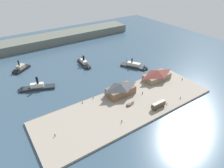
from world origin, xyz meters
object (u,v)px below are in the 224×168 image
ferry_shed_customs_shed (121,89)px  pedestrian_by_tram (167,104)px  street_tram (158,105)px  ferry_mid_harbor (33,88)px  pedestrian_at_waters_edge (55,135)px  mooring_post_center_east (93,98)px  ferry_departing_north (85,64)px  horse_cart (130,104)px  pedestrian_near_east_shed (122,121)px  mooring_post_west (166,71)px  ferry_moored_west (20,69)px  mooring_post_center_west (132,84)px  pedestrian_standing_center (180,98)px  mooring_post_east (82,103)px  pedestrian_near_cart (182,79)px  pedestrian_near_west_shed (143,93)px  ferry_shed_east_terminal (157,75)px  ferry_outer_harbor (137,67)px

ferry_shed_customs_shed → pedestrian_by_tram: (16.46, -24.24, -3.27)m
street_tram → ferry_mid_harbor: 82.57m
pedestrian_at_waters_edge → mooring_post_center_east: (30.96, 16.99, -0.27)m
ferry_departing_north → horse_cart: bearing=-92.8°
pedestrian_near_east_shed → mooring_post_west: (61.96, 26.68, -0.36)m
mooring_post_west → pedestrian_by_tram: bearing=-136.2°
pedestrian_at_waters_edge → ferry_departing_north: 79.91m
horse_cart → ferry_moored_west: 94.90m
ferry_shed_customs_shed → pedestrian_near_east_shed: bearing=-124.6°
mooring_post_center_west → ferry_moored_west: 89.19m
pedestrian_near_east_shed → ferry_moored_west: 98.25m
pedestrian_standing_center → mooring_post_center_west: pedestrian_standing_center is taller
mooring_post_east → mooring_post_center_east: same height
pedestrian_standing_center → pedestrian_near_cart: (19.40, 14.39, 0.05)m
mooring_post_west → ferry_departing_north: (-45.91, 46.83, -0.09)m
pedestrian_near_west_shed → pedestrian_standing_center: (16.03, -17.00, -0.07)m
pedestrian_near_west_shed → mooring_post_west: (35.14, 12.86, -0.36)m
pedestrian_near_cart → mooring_post_center_west: 37.23m
pedestrian_near_west_shed → ferry_departing_north: (-10.77, 59.68, -0.45)m
ferry_shed_east_terminal → pedestrian_by_tram: bearing=-123.2°
ferry_shed_customs_shed → pedestrian_near_east_shed: 26.33m
mooring_post_west → ferry_shed_east_terminal: bearing=-163.2°
ferry_mid_harbor → pedestrian_at_waters_edge: bearing=-93.9°
ferry_shed_east_terminal → pedestrian_near_east_shed: ferry_shed_east_terminal is taller
street_tram → pedestrian_near_cart: (37.53, 13.20, -1.58)m
street_tram → ferry_shed_customs_shed: bearing=112.8°
ferry_shed_east_terminal → ferry_departing_north: (-31.69, 51.13, -3.29)m
street_tram → mooring_post_east: (-34.47, 28.64, -1.91)m
pedestrian_by_tram → mooring_post_center_east: 44.73m
horse_cart → pedestrian_standing_center: size_ratio=3.43×
ferry_shed_customs_shed → ferry_mid_harbor: (-44.30, 38.76, -3.71)m
ferry_shed_customs_shed → ferry_mid_harbor: bearing=138.8°
pedestrian_standing_center → mooring_post_center_east: (-44.72, 30.46, -0.29)m
pedestrian_near_east_shed → mooring_post_east: size_ratio=1.98×
ferry_moored_west → pedestrian_standing_center: bearing=-52.5°
street_tram → mooring_post_center_east: 39.60m
ferry_shed_customs_shed → ferry_moored_west: bearing=122.6°
pedestrian_at_waters_edge → mooring_post_west: pedestrian_at_waters_edge is taller
pedestrian_near_east_shed → ferry_outer_harbor: (49.24, 45.79, -0.74)m
mooring_post_west → ferry_outer_harbor: ferry_outer_harbor is taller
street_tram → horse_cart: 16.27m
ferry_shed_east_terminal → pedestrian_near_cart: (14.51, -11.17, -2.87)m
ferry_shed_customs_shed → ferry_outer_harbor: bearing=35.2°
ferry_shed_east_terminal → mooring_post_west: bearing=16.8°
street_tram → pedestrian_near_cart: size_ratio=5.32×
ferry_shed_customs_shed → pedestrian_near_west_shed: ferry_shed_customs_shed is taller
ferry_shed_east_terminal → horse_cart: bearing=-159.1°
pedestrian_standing_center → ferry_shed_east_terminal: bearing=79.2°
pedestrian_near_west_shed → ferry_departing_north: size_ratio=0.08×
mooring_post_east → pedestrian_by_tram: bearing=-35.6°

